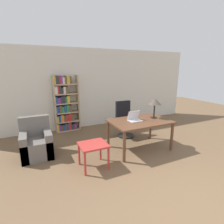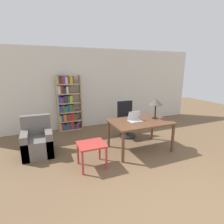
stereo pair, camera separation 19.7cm
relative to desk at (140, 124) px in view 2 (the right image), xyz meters
The scene contains 9 objects.
ground_plane 2.30m from the desk, 101.14° to the right, with size 16.00×16.00×0.00m, color brown.
wall_back 2.50m from the desk, 100.17° to the left, with size 8.00×0.06×2.70m.
desk is the anchor object (origin of this frame).
laptop 0.20m from the desk, 157.14° to the left, with size 0.32×0.25×0.25m.
table_lamp 0.71m from the desk, ahead, with size 0.34×0.34×0.52m.
office_chair 0.99m from the desk, 83.13° to the left, with size 0.51×0.51×1.07m.
side_table_blue 1.43m from the desk, 166.30° to the right, with size 0.57×0.52×0.53m.
armchair 2.55m from the desk, 163.39° to the left, with size 0.68×0.73×0.92m.
bookshelf 2.62m from the desk, 123.56° to the left, with size 0.78×0.28×1.84m.
Camera 2 is at (-1.83, -1.43, 2.05)m, focal length 28.00 mm.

